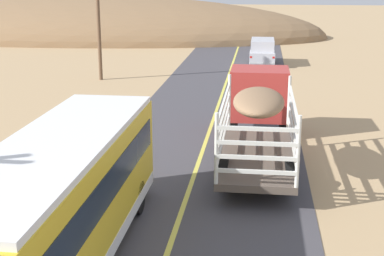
# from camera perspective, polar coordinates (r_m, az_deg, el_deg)

# --- Properties ---
(livestock_truck) EXTENTS (2.53, 9.70, 3.02)m
(livestock_truck) POSITION_cam_1_polar(r_m,az_deg,el_deg) (22.57, 6.87, 2.33)
(livestock_truck) COLOR #B2332D
(livestock_truck) RESTS_ON road_surface
(bus) EXTENTS (2.54, 10.00, 3.21)m
(bus) POSITION_cam_1_polar(r_m,az_deg,el_deg) (13.69, -13.36, -7.22)
(bus) COLOR gold
(bus) RESTS_ON road_surface
(car_far) EXTENTS (1.90, 4.62, 1.93)m
(car_far) POSITION_cam_1_polar(r_m,az_deg,el_deg) (43.88, 7.24, 7.90)
(car_far) COLOR silver
(car_far) RESTS_ON road_surface
(power_pole_mid) EXTENTS (2.20, 0.24, 8.32)m
(power_pole_mid) POSITION_cam_1_polar(r_m,az_deg,el_deg) (37.34, -9.62, 11.65)
(power_pole_mid) COLOR brown
(power_pole_mid) RESTS_ON ground
(distant_hill) EXTENTS (58.50, 22.93, 9.08)m
(distant_hill) POSITION_cam_1_polar(r_m,az_deg,el_deg) (66.28, -12.60, 9.33)
(distant_hill) COLOR olive
(distant_hill) RESTS_ON ground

